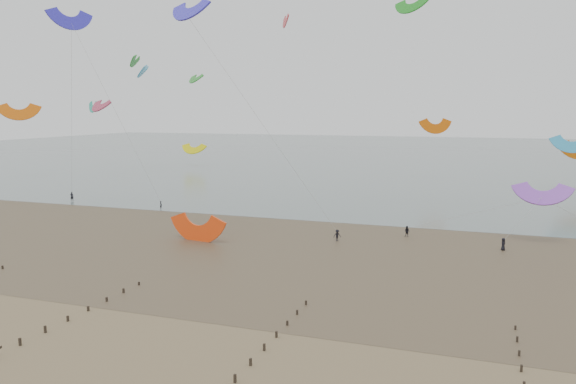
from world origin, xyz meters
name	(u,v)px	position (x,y,z in m)	size (l,w,h in m)	color
ground	(207,351)	(0.00, 0.00, 0.00)	(500.00, 500.00, 0.00)	brown
sea_and_shore	(298,244)	(-4.08, 34.40, 0.01)	(500.00, 665.00, 0.03)	#475654
kitesurfer_lead	(161,205)	(-35.95, 51.69, 0.75)	(0.54, 0.36, 1.49)	black
kitesurfers	(473,228)	(17.96, 48.78, 0.80)	(115.06, 25.75, 1.79)	black
grounded_kite	(198,241)	(-17.72, 31.54, 0.00)	(7.60, 3.98, 5.79)	#FF4310
kites_airborne	(313,98)	(-19.54, 92.96, 20.55)	(249.57, 118.60, 46.34)	#F332A1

